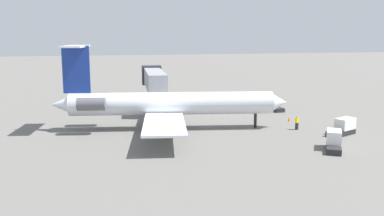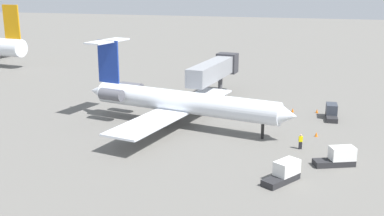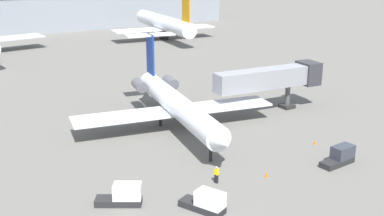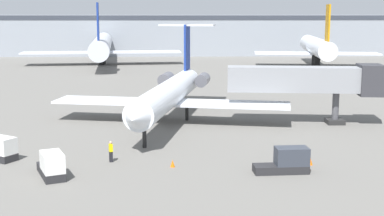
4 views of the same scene
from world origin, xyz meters
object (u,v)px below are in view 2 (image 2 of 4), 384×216
object	(u,v)px
jet_bridge	(216,69)
traffic_cone_far	(317,111)
regional_jet	(177,101)
baggage_tug_trailing	(284,173)
ground_crew_marshaller	(301,142)
traffic_cone_mid	(316,134)
traffic_cone_near	(293,110)
baggage_tug_spare	(339,157)
baggage_tug_lead	(331,112)

from	to	relation	value
jet_bridge	traffic_cone_far	bearing A→B (deg)	-104.49
regional_jet	baggage_tug_trailing	size ratio (longest dim) A/B	6.95
traffic_cone_far	ground_crew_marshaller	bearing A→B (deg)	175.51
traffic_cone_mid	traffic_cone_near	bearing A→B (deg)	19.32
jet_bridge	traffic_cone_near	size ratio (longest dim) A/B	29.50
jet_bridge	traffic_cone_near	bearing A→B (deg)	-110.16
baggage_tug_spare	baggage_tug_trailing	bearing A→B (deg)	138.59
baggage_tug_trailing	baggage_tug_spare	distance (m)	7.19
traffic_cone_near	traffic_cone_mid	bearing A→B (deg)	-160.68
traffic_cone_near	baggage_tug_spare	bearing A→B (deg)	-162.36
baggage_tug_lead	ground_crew_marshaller	bearing A→B (deg)	166.73
baggage_tug_spare	traffic_cone_near	size ratio (longest dim) A/B	7.68
ground_crew_marshaller	traffic_cone_near	world-z (taller)	ground_crew_marshaller
ground_crew_marshaller	traffic_cone_near	xyz separation A→B (m)	(15.06, 2.05, -0.58)
ground_crew_marshaller	traffic_cone_far	size ratio (longest dim) A/B	3.07
baggage_tug_lead	traffic_cone_mid	size ratio (longest dim) A/B	7.42
jet_bridge	traffic_cone_far	size ratio (longest dim) A/B	29.50
regional_jet	traffic_cone_far	bearing A→B (deg)	-56.44
jet_bridge	baggage_tug_lead	world-z (taller)	jet_bridge
traffic_cone_near	ground_crew_marshaller	bearing A→B (deg)	-172.25
baggage_tug_lead	traffic_cone_near	bearing A→B (deg)	71.40
ground_crew_marshaller	jet_bridge	bearing A→B (deg)	36.19
baggage_tug_spare	jet_bridge	bearing A→B (deg)	38.07
regional_jet	jet_bridge	xyz separation A→B (m)	(15.12, -1.20, 1.39)
traffic_cone_near	jet_bridge	bearing A→B (deg)	69.84
ground_crew_marshaller	traffic_cone_near	size ratio (longest dim) A/B	3.07
jet_bridge	traffic_cone_near	world-z (taller)	jet_bridge
jet_bridge	regional_jet	bearing A→B (deg)	175.46
regional_jet	traffic_cone_far	world-z (taller)	regional_jet
ground_crew_marshaller	baggage_tug_lead	size ratio (longest dim) A/B	0.41
baggage_tug_lead	baggage_tug_trailing	xyz separation A→B (m)	(-22.43, 3.98, 0.00)
baggage_tug_lead	baggage_tug_trailing	world-z (taller)	same
baggage_tug_trailing	baggage_tug_spare	xyz separation A→B (m)	(5.40, -4.76, 0.00)
traffic_cone_near	traffic_cone_far	bearing A→B (deg)	-81.52
regional_jet	traffic_cone_far	distance (m)	20.30
regional_jet	jet_bridge	size ratio (longest dim) A/B	1.77
traffic_cone_near	regional_jet	bearing A→B (deg)	128.25
baggage_tug_spare	traffic_cone_mid	world-z (taller)	baggage_tug_spare
regional_jet	traffic_cone_mid	bearing A→B (deg)	-88.54
baggage_tug_trailing	jet_bridge	bearing A→B (deg)	25.17
jet_bridge	traffic_cone_mid	world-z (taller)	jet_bridge
regional_jet	baggage_tug_trailing	distance (m)	20.12
jet_bridge	ground_crew_marshaller	world-z (taller)	jet_bridge
jet_bridge	traffic_cone_mid	size ratio (longest dim) A/B	29.50
regional_jet	ground_crew_marshaller	bearing A→B (deg)	-105.99
traffic_cone_far	baggage_tug_lead	bearing A→B (deg)	-139.31
baggage_tug_lead	traffic_cone_mid	xyz separation A→B (m)	(-8.43, 1.62, -0.56)
regional_jet	ground_crew_marshaller	distance (m)	16.31
jet_bridge	baggage_tug_lead	distance (m)	18.93
ground_crew_marshaller	baggage_tug_spare	distance (m)	5.40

